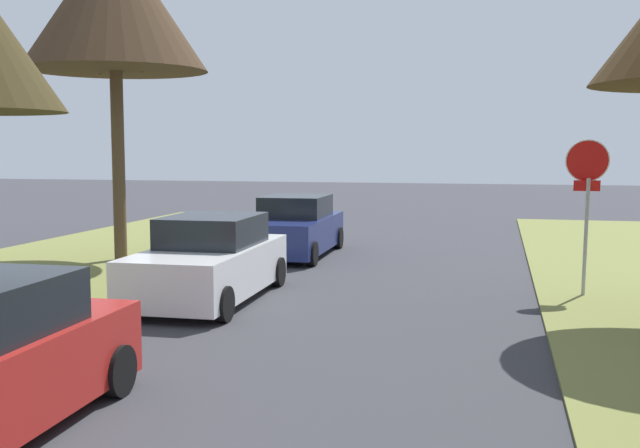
{
  "coord_description": "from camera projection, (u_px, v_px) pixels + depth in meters",
  "views": [
    {
      "loc": [
        2.81,
        -0.56,
        2.85
      ],
      "look_at": [
        0.24,
        10.37,
        1.71
      ],
      "focal_mm": 42.31,
      "sensor_mm": 36.0,
      "label": 1
    }
  ],
  "objects": [
    {
      "name": "stop_sign_far",
      "position": [
        587.0,
        183.0,
        14.16
      ],
      "size": [
        0.81,
        0.41,
        2.96
      ],
      "color": "#9EA0A5",
      "rests_on": "grass_verge_right"
    },
    {
      "name": "street_tree_left_far",
      "position": [
        114.0,
        1.0,
        18.24
      ],
      "size": [
        4.47,
        4.47,
        8.06
      ],
      "color": "brown",
      "rests_on": "grass_verge_left"
    },
    {
      "name": "parked_sedan_white",
      "position": [
        210.0,
        262.0,
        14.1
      ],
      "size": [
        2.0,
        4.43,
        1.57
      ],
      "color": "white",
      "rests_on": "ground"
    },
    {
      "name": "parked_sedan_navy",
      "position": [
        294.0,
        228.0,
        19.94
      ],
      "size": [
        2.0,
        4.43,
        1.57
      ],
      "color": "navy",
      "rests_on": "ground"
    }
  ]
}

